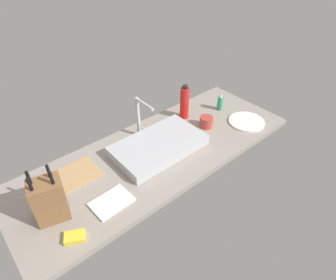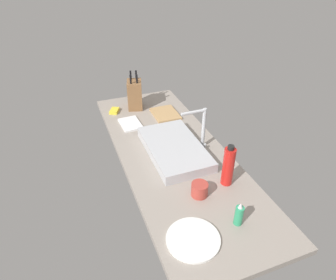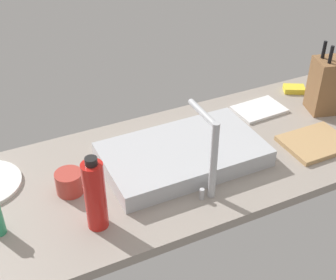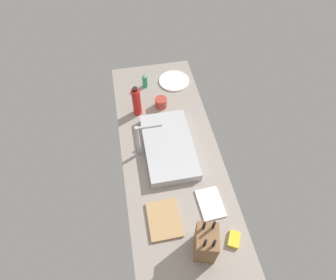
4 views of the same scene
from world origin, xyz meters
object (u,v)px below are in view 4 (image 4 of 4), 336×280
at_px(dinner_plate, 174,81).
at_px(dish_sponge, 234,239).
at_px(knife_block, 206,243).
at_px(dish_towel, 210,203).
at_px(soap_bottle, 145,81).
at_px(coffee_mug, 161,103).
at_px(water_bottle, 137,102).
at_px(sink_basin, 169,146).
at_px(cutting_board, 164,219).
at_px(faucet, 141,138).

relative_size(dinner_plate, dish_sponge, 2.76).
xyz_separation_m(dinner_plate, dish_sponge, (-1.33, -0.07, 0.01)).
bearing_deg(knife_block, dish_towel, -7.99).
height_order(soap_bottle, coffee_mug, soap_bottle).
distance_m(water_bottle, dinner_plate, 0.45).
bearing_deg(dish_towel, dinner_plate, 0.03).
distance_m(sink_basin, coffee_mug, 0.40).
height_order(knife_block, water_bottle, knife_block).
xyz_separation_m(soap_bottle, dish_towel, (-1.08, -0.24, -0.05)).
distance_m(cutting_board, dish_sponge, 0.41).
relative_size(sink_basin, faucet, 2.00).
xyz_separation_m(sink_basin, water_bottle, (0.37, 0.16, 0.09)).
distance_m(water_bottle, dish_towel, 0.88).
bearing_deg(dish_towel, coffee_mug, 10.26).
relative_size(dish_towel, dish_sponge, 2.23).
xyz_separation_m(faucet, coffee_mug, (0.40, -0.20, -0.13)).
xyz_separation_m(faucet, soap_bottle, (0.64, -0.11, -0.11)).
height_order(water_bottle, dinner_plate, water_bottle).
xyz_separation_m(cutting_board, dish_towel, (0.05, -0.29, -0.00)).
bearing_deg(faucet, soap_bottle, -9.59).
height_order(sink_basin, soap_bottle, soap_bottle).
height_order(water_bottle, dish_towel, water_bottle).
xyz_separation_m(sink_basin, dish_sponge, (-0.67, -0.24, -0.02)).
relative_size(knife_block, coffee_mug, 3.31).
xyz_separation_m(faucet, knife_block, (-0.69, -0.24, -0.05)).
relative_size(faucet, dinner_plate, 1.12).
distance_m(knife_block, soap_bottle, 1.34).
height_order(sink_basin, coffee_mug, coffee_mug).
relative_size(faucet, knife_block, 0.94).
height_order(faucet, knife_block, knife_block).
xyz_separation_m(cutting_board, coffee_mug, (0.89, -0.14, 0.03)).
bearing_deg(cutting_board, faucet, 6.60).
relative_size(cutting_board, dish_sponge, 2.62).
height_order(dinner_plate, coffee_mug, coffee_mug).
bearing_deg(water_bottle, sink_basin, -155.89).
bearing_deg(dish_sponge, faucet, 31.68).
distance_m(soap_bottle, water_bottle, 0.29).
height_order(faucet, dish_sponge, faucet).
relative_size(knife_block, water_bottle, 1.18).
relative_size(soap_bottle, dish_sponge, 1.47).
bearing_deg(coffee_mug, dish_towel, -169.74).
height_order(soap_bottle, dish_sponge, soap_bottle).
bearing_deg(cutting_board, soap_bottle, -2.60).
bearing_deg(dish_sponge, coffee_mug, 11.63).
bearing_deg(coffee_mug, knife_block, -177.70).
height_order(coffee_mug, dish_sponge, coffee_mug).
distance_m(faucet, cutting_board, 0.52).
distance_m(knife_block, dinner_plate, 1.35).
bearing_deg(knife_block, faucet, 34.63).
height_order(sink_basin, dish_sponge, sink_basin).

